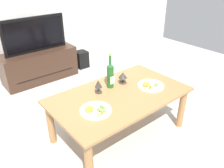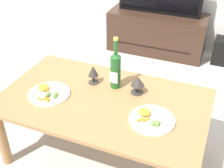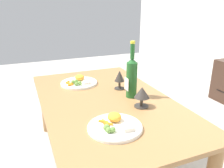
% 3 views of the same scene
% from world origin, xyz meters
% --- Properties ---
extents(ground_plane, '(6.40, 6.40, 0.00)m').
position_xyz_m(ground_plane, '(0.00, 0.00, 0.00)').
color(ground_plane, '#B7B2A8').
extents(dining_table, '(1.34, 0.79, 0.49)m').
position_xyz_m(dining_table, '(0.00, 0.00, 0.41)').
color(dining_table, '#9E7042').
rests_on(dining_table, ground_plane).
extents(wine_bottle, '(0.07, 0.07, 0.37)m').
position_xyz_m(wine_bottle, '(0.02, 0.17, 0.63)').
color(wine_bottle, '#1E5923').
rests_on(wine_bottle, dining_table).
extents(goblet_left, '(0.07, 0.07, 0.14)m').
position_xyz_m(goblet_left, '(-0.14, 0.16, 0.58)').
color(goblet_left, '#38332D').
rests_on(goblet_left, dining_table).
extents(goblet_right, '(0.09, 0.09, 0.12)m').
position_xyz_m(goblet_right, '(0.18, 0.16, 0.57)').
color(goblet_right, '#38332D').
rests_on(goblet_right, dining_table).
extents(dinner_plate_left, '(0.28, 0.28, 0.06)m').
position_xyz_m(dinner_plate_left, '(-0.35, -0.09, 0.50)').
color(dinner_plate_left, white).
rests_on(dinner_plate_left, dining_table).
extents(dinner_plate_right, '(0.27, 0.27, 0.06)m').
position_xyz_m(dinner_plate_right, '(0.35, -0.09, 0.50)').
color(dinner_plate_right, white).
rests_on(dinner_plate_right, dining_table).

